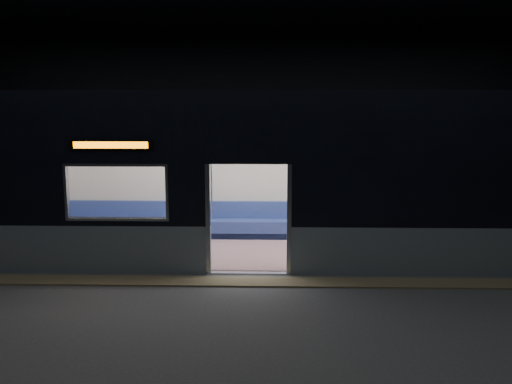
{
  "coord_description": "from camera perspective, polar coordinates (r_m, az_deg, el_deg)",
  "views": [
    {
      "loc": [
        0.38,
        -8.59,
        3.16
      ],
      "look_at": [
        0.1,
        2.3,
        1.33
      ],
      "focal_mm": 38.0,
      "sensor_mm": 36.0,
      "label": 1
    }
  ],
  "objects": [
    {
      "name": "station_floor",
      "position": [
        9.16,
        -1.04,
        -10.67
      ],
      "size": [
        24.0,
        14.0,
        0.01
      ],
      "primitive_type": "cube",
      "color": "#47494C",
      "rests_on": "ground"
    },
    {
      "name": "station_envelope",
      "position": [
        8.61,
        -1.11,
        12.89
      ],
      "size": [
        24.0,
        14.0,
        5.0
      ],
      "color": "black",
      "rests_on": "station_floor"
    },
    {
      "name": "tactile_strip",
      "position": [
        9.67,
        -0.89,
        -9.43
      ],
      "size": [
        22.8,
        0.5,
        0.03
      ],
      "primitive_type": "cube",
      "color": "#8C7F59",
      "rests_on": "station_floor"
    },
    {
      "name": "metro_car",
      "position": [
        11.22,
        -0.5,
        2.82
      ],
      "size": [
        18.0,
        3.04,
        3.35
      ],
      "color": "gray",
      "rests_on": "station_floor"
    },
    {
      "name": "passenger",
      "position": [
        13.12,
        21.12,
        -1.33
      ],
      "size": [
        0.45,
        0.75,
        1.45
      ],
      "rotation": [
        0.0,
        0.0,
        -0.11
      ],
      "color": "black",
      "rests_on": "metro_car"
    },
    {
      "name": "handbag",
      "position": [
        12.91,
        21.31,
        -2.09
      ],
      "size": [
        0.4,
        0.37,
        0.16
      ],
      "primitive_type": "cube",
      "rotation": [
        0.0,
        0.0,
        0.37
      ],
      "color": "black",
      "rests_on": "passenger"
    },
    {
      "name": "transit_map",
      "position": [
        13.1,
        17.94,
        1.66
      ],
      "size": [
        0.98,
        0.03,
        0.64
      ],
      "primitive_type": "cube",
      "color": "white",
      "rests_on": "metro_car"
    }
  ]
}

